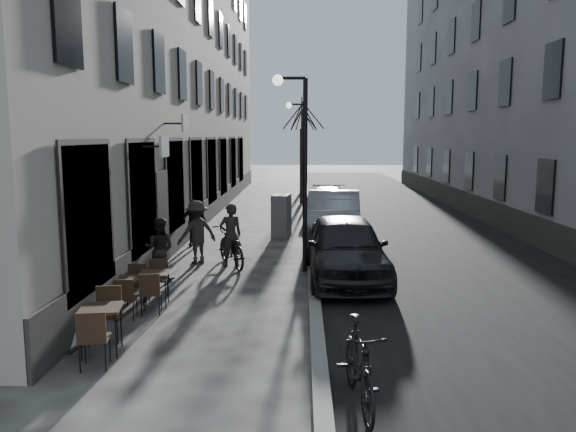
{
  "coord_description": "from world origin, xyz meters",
  "views": [
    {
      "loc": [
        -0.08,
        -8.51,
        3.56
      ],
      "look_at": [
        -0.39,
        3.74,
        1.8
      ],
      "focal_mm": 35.0,
      "sensor_mm": 36.0,
      "label": 1
    }
  ],
  "objects_px": {
    "bicycle": "(231,247)",
    "utility_cabinet": "(281,216)",
    "tree_far": "(302,118)",
    "car_near": "(345,248)",
    "bistro_set_b": "(131,291)",
    "streetlamp_far": "(300,144)",
    "tree_near": "(302,114)",
    "car_far": "(327,203)",
    "moped": "(359,365)",
    "streetlamp_near": "(298,151)",
    "pedestrian_near": "(159,249)",
    "bistro_set_c": "(155,286)",
    "pedestrian_far": "(193,223)",
    "car_mid": "(333,216)",
    "pedestrian_mid": "(197,232)",
    "bistro_set_a": "(101,325)",
    "sign_board": "(68,325)"
  },
  "relations": [
    {
      "from": "bistro_set_c",
      "to": "car_mid",
      "type": "height_order",
      "value": "car_mid"
    },
    {
      "from": "pedestrian_mid",
      "to": "car_far",
      "type": "relative_size",
      "value": 0.39
    },
    {
      "from": "bistro_set_c",
      "to": "sign_board",
      "type": "bearing_deg",
      "value": -116.73
    },
    {
      "from": "streetlamp_near",
      "to": "moped",
      "type": "height_order",
      "value": "streetlamp_near"
    },
    {
      "from": "tree_near",
      "to": "moped",
      "type": "relative_size",
      "value": 2.97
    },
    {
      "from": "streetlamp_near",
      "to": "bicycle",
      "type": "bearing_deg",
      "value": 164.58
    },
    {
      "from": "tree_far",
      "to": "moped",
      "type": "xyz_separation_m",
      "value": [
        0.78,
        -28.5,
        -4.09
      ]
    },
    {
      "from": "pedestrian_near",
      "to": "moped",
      "type": "bearing_deg",
      "value": 128.6
    },
    {
      "from": "bistro_set_c",
      "to": "pedestrian_mid",
      "type": "height_order",
      "value": "pedestrian_mid"
    },
    {
      "from": "streetlamp_far",
      "to": "tree_far",
      "type": "distance_m",
      "value": 9.12
    },
    {
      "from": "streetlamp_far",
      "to": "tree_far",
      "type": "bearing_deg",
      "value": 89.54
    },
    {
      "from": "streetlamp_near",
      "to": "bicycle",
      "type": "xyz_separation_m",
      "value": [
        -1.85,
        0.51,
        -2.63
      ]
    },
    {
      "from": "tree_far",
      "to": "bistro_set_a",
      "type": "distance_m",
      "value": 27.28
    },
    {
      "from": "bistro_set_b",
      "to": "moped",
      "type": "bearing_deg",
      "value": -48.94
    },
    {
      "from": "tree_near",
      "to": "bicycle",
      "type": "distance_m",
      "value": 15.19
    },
    {
      "from": "streetlamp_near",
      "to": "utility_cabinet",
      "type": "distance_m",
      "value": 5.56
    },
    {
      "from": "tree_near",
      "to": "pedestrian_mid",
      "type": "height_order",
      "value": "tree_near"
    },
    {
      "from": "tree_near",
      "to": "car_far",
      "type": "xyz_separation_m",
      "value": [
        1.1,
        -5.23,
        -4.01
      ]
    },
    {
      "from": "bicycle",
      "to": "utility_cabinet",
      "type": "bearing_deg",
      "value": -130.09
    },
    {
      "from": "bistro_set_c",
      "to": "pedestrian_mid",
      "type": "xyz_separation_m",
      "value": [
        0.15,
        4.02,
        0.44
      ]
    },
    {
      "from": "tree_far",
      "to": "car_near",
      "type": "relative_size",
      "value": 1.2
    },
    {
      "from": "pedestrian_mid",
      "to": "streetlamp_far",
      "type": "bearing_deg",
      "value": -138.46
    },
    {
      "from": "tree_near",
      "to": "car_near",
      "type": "relative_size",
      "value": 1.2
    },
    {
      "from": "streetlamp_far",
      "to": "tree_near",
      "type": "distance_m",
      "value": 3.36
    },
    {
      "from": "streetlamp_near",
      "to": "tree_far",
      "type": "xyz_separation_m",
      "value": [
        0.07,
        21.0,
        1.5
      ]
    },
    {
      "from": "utility_cabinet",
      "to": "pedestrian_near",
      "type": "height_order",
      "value": "pedestrian_near"
    },
    {
      "from": "bicycle",
      "to": "bistro_set_a",
      "type": "bearing_deg",
      "value": 53.22
    },
    {
      "from": "streetlamp_far",
      "to": "car_near",
      "type": "bearing_deg",
      "value": -84.8
    },
    {
      "from": "car_near",
      "to": "moped",
      "type": "bearing_deg",
      "value": -94.65
    },
    {
      "from": "bicycle",
      "to": "streetlamp_far",
      "type": "bearing_deg",
      "value": -123.91
    },
    {
      "from": "pedestrian_near",
      "to": "car_near",
      "type": "xyz_separation_m",
      "value": [
        4.6,
        0.12,
        0.02
      ]
    },
    {
      "from": "streetlamp_near",
      "to": "car_near",
      "type": "height_order",
      "value": "streetlamp_near"
    },
    {
      "from": "tree_far",
      "to": "car_far",
      "type": "xyz_separation_m",
      "value": [
        1.1,
        -11.23,
        -4.01
      ]
    },
    {
      "from": "car_mid",
      "to": "car_far",
      "type": "relative_size",
      "value": 1.12
    },
    {
      "from": "utility_cabinet",
      "to": "pedestrian_far",
      "type": "distance_m",
      "value": 3.22
    },
    {
      "from": "bistro_set_c",
      "to": "car_far",
      "type": "relative_size",
      "value": 0.33
    },
    {
      "from": "tree_near",
      "to": "moped",
      "type": "height_order",
      "value": "tree_near"
    },
    {
      "from": "bistro_set_b",
      "to": "bicycle",
      "type": "bearing_deg",
      "value": 63.64
    },
    {
      "from": "utility_cabinet",
      "to": "car_mid",
      "type": "distance_m",
      "value": 1.86
    },
    {
      "from": "sign_board",
      "to": "pedestrian_mid",
      "type": "height_order",
      "value": "pedestrian_mid"
    },
    {
      "from": "bicycle",
      "to": "pedestrian_far",
      "type": "bearing_deg",
      "value": -85.91
    },
    {
      "from": "pedestrian_far",
      "to": "car_near",
      "type": "height_order",
      "value": "car_near"
    },
    {
      "from": "streetlamp_far",
      "to": "utility_cabinet",
      "type": "distance_m",
      "value": 7.45
    },
    {
      "from": "bistro_set_c",
      "to": "pedestrian_near",
      "type": "distance_m",
      "value": 2.22
    },
    {
      "from": "car_mid",
      "to": "sign_board",
      "type": "bearing_deg",
      "value": -112.8
    },
    {
      "from": "car_near",
      "to": "car_far",
      "type": "relative_size",
      "value": 1.05
    },
    {
      "from": "bicycle",
      "to": "pedestrian_mid",
      "type": "xyz_separation_m",
      "value": [
        -0.99,
        0.36,
        0.35
      ]
    },
    {
      "from": "pedestrian_mid",
      "to": "tree_near",
      "type": "bearing_deg",
      "value": -135.79
    },
    {
      "from": "car_far",
      "to": "moped",
      "type": "distance_m",
      "value": 17.27
    },
    {
      "from": "bistro_set_b",
      "to": "utility_cabinet",
      "type": "bearing_deg",
      "value": 66.47
    }
  ]
}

